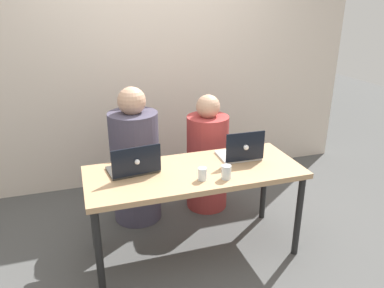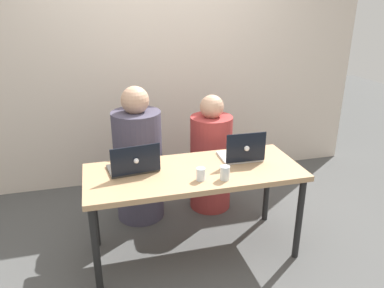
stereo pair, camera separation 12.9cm
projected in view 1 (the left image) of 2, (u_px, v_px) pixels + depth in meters
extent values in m
plane|color=#494A49|center=(194.00, 250.00, 3.00)|extent=(12.00, 12.00, 0.00)
cube|color=beige|center=(151.00, 71.00, 3.85)|extent=(4.50, 0.10, 2.38)
cube|color=tan|center=(195.00, 172.00, 2.75)|extent=(1.59, 0.65, 0.04)
cylinder|color=black|center=(99.00, 255.00, 2.43)|extent=(0.05, 0.05, 0.67)
cylinder|color=black|center=(298.00, 216.00, 2.85)|extent=(0.05, 0.05, 0.67)
cylinder|color=black|center=(93.00, 212.00, 2.91)|extent=(0.05, 0.05, 0.67)
cylinder|color=black|center=(264.00, 185.00, 3.34)|extent=(0.05, 0.05, 0.67)
cylinder|color=#454054|center=(136.00, 167.00, 3.30)|extent=(0.45, 0.45, 1.00)
sphere|color=tan|center=(132.00, 101.00, 3.08)|extent=(0.24, 0.24, 0.24)
cylinder|color=#A23534|center=(207.00, 162.00, 3.51)|extent=(0.47, 0.47, 0.90)
sphere|color=tan|center=(208.00, 107.00, 3.31)|extent=(0.21, 0.21, 0.21)
cube|color=#3C3B37|center=(133.00, 169.00, 2.73)|extent=(0.38, 0.27, 0.02)
cube|color=black|center=(137.00, 161.00, 2.60)|extent=(0.35, 0.05, 0.21)
sphere|color=white|center=(137.00, 162.00, 2.58)|extent=(0.04, 0.04, 0.04)
cube|color=silver|center=(238.00, 155.00, 2.98)|extent=(0.32, 0.25, 0.02)
cube|color=black|center=(245.00, 147.00, 2.82)|extent=(0.31, 0.02, 0.23)
sphere|color=white|center=(246.00, 147.00, 2.81)|extent=(0.04, 0.04, 0.04)
cylinder|color=silver|center=(202.00, 174.00, 2.58)|extent=(0.06, 0.06, 0.09)
cylinder|color=silver|center=(202.00, 177.00, 2.59)|extent=(0.05, 0.05, 0.05)
cylinder|color=silver|center=(226.00, 172.00, 2.59)|extent=(0.07, 0.07, 0.10)
cylinder|color=silver|center=(226.00, 175.00, 2.60)|extent=(0.06, 0.06, 0.05)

